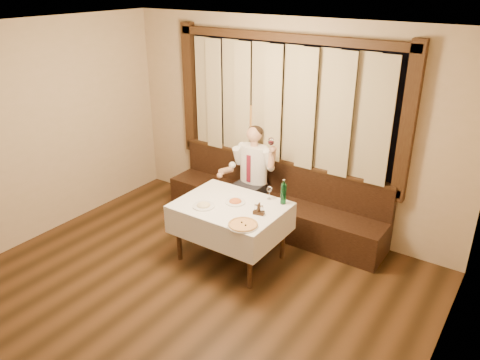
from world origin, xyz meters
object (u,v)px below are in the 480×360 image
Objects in this scene: pizza at (243,225)px; cruet_caddy at (259,210)px; dining_table at (231,212)px; seated_man at (251,169)px; pasta_red at (235,200)px; banquette at (273,205)px; green_bottle at (283,193)px; pasta_cream at (203,204)px.

cruet_caddy reaches higher than pizza.
dining_table is 1.00m from seated_man.
pizza is at bearing -60.57° from seated_man.
pasta_red is 0.93m from seated_man.
pasta_red reaches higher than pizza.
cruet_caddy is (0.41, -1.05, 0.49)m from banquette.
pasta_cream is at bearing -140.89° from green_bottle.
pasta_red is 0.78× the size of green_bottle.
pasta_red is at bearing -88.75° from banquette.
banquette is 0.60m from seated_man.
pizza is 1.10× the size of green_bottle.
green_bottle is (0.51, -0.65, 0.58)m from banquette.
banquette is at bearing 127.80° from green_bottle.
banquette is 13.12× the size of pasta_red.
dining_table is 9.32× the size of cruet_caddy.
cruet_caddy is (0.41, -0.02, 0.15)m from dining_table.
cruet_caddy is at bearing 90.45° from pizza.
pasta_cream is at bearing -135.10° from dining_table.
banquette is at bearing 79.63° from pasta_cream.
pasta_red reaches higher than dining_table.
pasta_red is at bearing 50.00° from pasta_cream.
banquette reaches higher than pasta_cream.
banquette is 1.23m from cruet_caddy.
cruet_caddy reaches higher than pasta_red.
pizza is at bearing -46.96° from pasta_red.
green_bottle is at bearing 39.11° from pasta_cream.
pasta_red is (0.02, -0.95, 0.48)m from banquette.
pizza is 1.30× the size of pasta_cream.
pizza is 2.52× the size of cruet_caddy.
green_bottle is (0.51, 0.37, 0.24)m from dining_table.
dining_table is 4.05× the size of green_bottle.
green_bottle is (0.09, 0.72, 0.12)m from pizza.
green_bottle reaches higher than pasta_red.
green_bottle is at bearing 36.13° from dining_table.
pizza reaches higher than dining_table.
pasta_red is 1.79× the size of cruet_caddy.
pasta_red is 0.39m from pasta_cream.
banquette reaches higher than dining_table.
pizza is 1.47m from seated_man.
pasta_cream is at bearing 169.30° from pizza.
seated_man is (-0.08, 1.16, 0.03)m from pasta_cream.
cruet_caddy is 0.10× the size of seated_man.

